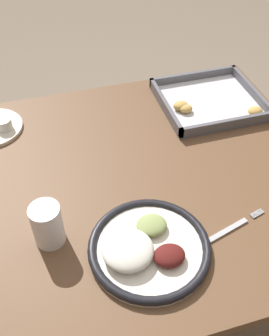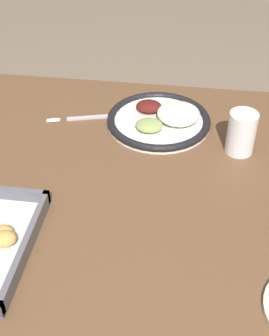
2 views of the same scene
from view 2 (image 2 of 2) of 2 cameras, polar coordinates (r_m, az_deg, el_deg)
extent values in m
cube|color=brown|center=(1.06, -0.73, -1.83)|extent=(0.99, 0.86, 0.03)
cylinder|color=brown|center=(1.67, -13.93, -1.04)|extent=(0.06, 0.06, 0.68)
cylinder|color=white|center=(1.22, 2.95, 5.64)|extent=(0.26, 0.26, 0.01)
torus|color=black|center=(1.22, 2.96, 5.87)|extent=(0.27, 0.27, 0.02)
ellipsoid|color=silver|center=(1.21, 5.39, 6.60)|extent=(0.11, 0.11, 0.04)
ellipsoid|color=#511614|center=(1.24, 1.77, 7.51)|extent=(0.07, 0.06, 0.03)
ellipsoid|color=#8C9E5B|center=(1.17, 1.81, 5.21)|extent=(0.07, 0.06, 0.02)
cube|color=#B2B2B7|center=(1.25, -4.76, 6.21)|extent=(0.15, 0.05, 0.00)
cylinder|color=#B2B2B7|center=(1.25, -9.86, 5.90)|extent=(0.03, 0.01, 0.00)
cylinder|color=#B2B2B7|center=(1.25, -9.86, 5.81)|extent=(0.03, 0.01, 0.00)
cylinder|color=#B2B2B7|center=(1.25, -9.86, 5.72)|extent=(0.03, 0.01, 0.00)
cylinder|color=#B2B2B7|center=(1.24, -9.86, 5.63)|extent=(0.03, 0.01, 0.00)
cube|color=#595960|center=(0.90, -13.09, -9.27)|extent=(0.01, 0.28, 0.03)
ellipsoid|color=tan|center=(0.94, -15.74, -7.54)|extent=(0.04, 0.03, 0.02)
ellipsoid|color=tan|center=(0.92, -15.56, -8.29)|extent=(0.05, 0.04, 0.03)
cylinder|color=white|center=(1.12, 12.90, 4.21)|extent=(0.07, 0.07, 0.10)
camera|label=1|loc=(1.47, 14.90, 40.20)|focal=42.00mm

